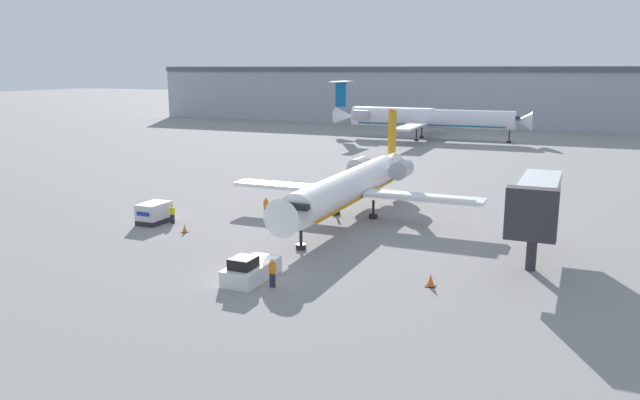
% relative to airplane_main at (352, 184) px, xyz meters
% --- Properties ---
extents(ground_plane, '(600.00, 600.00, 0.00)m').
position_rel_airplane_main_xyz_m(ground_plane, '(-0.05, -18.38, -3.17)').
color(ground_plane, gray).
extents(terminal_building, '(180.00, 16.80, 13.94)m').
position_rel_airplane_main_xyz_m(terminal_building, '(-0.05, 101.62, 3.82)').
color(terminal_building, '#9EA3AD').
rests_on(terminal_building, ground).
extents(airplane_main, '(23.93, 27.59, 9.44)m').
position_rel_airplane_main_xyz_m(airplane_main, '(0.00, 0.00, 0.00)').
color(airplane_main, white).
rests_on(airplane_main, ground).
extents(pushback_tug, '(2.11, 4.71, 1.78)m').
position_rel_airplane_main_xyz_m(pushback_tug, '(-0.08, -18.75, -2.52)').
color(pushback_tug, silver).
rests_on(pushback_tug, ground).
extents(luggage_cart, '(1.95, 2.95, 1.85)m').
position_rel_airplane_main_xyz_m(luggage_cart, '(-15.55, -8.89, -2.25)').
color(luggage_cart, '#232326').
rests_on(luggage_cart, ground).
extents(worker_near_tug, '(0.40, 0.26, 1.88)m').
position_rel_airplane_main_xyz_m(worker_near_tug, '(1.87, -19.47, -2.18)').
color(worker_near_tug, '#232838').
rests_on(worker_near_tug, ground).
extents(worker_by_wing, '(0.40, 0.24, 1.74)m').
position_rel_airplane_main_xyz_m(worker_by_wing, '(-7.65, -2.51, -2.26)').
color(worker_by_wing, '#232838').
rests_on(worker_by_wing, ground).
extents(worker_on_apron, '(0.40, 0.24, 1.71)m').
position_rel_airplane_main_xyz_m(worker_on_apron, '(-14.00, -8.29, -2.28)').
color(worker_on_apron, '#232838').
rests_on(worker_on_apron, ground).
extents(traffic_cone_left, '(0.53, 0.53, 0.71)m').
position_rel_airplane_main_xyz_m(traffic_cone_left, '(-11.16, -10.48, -2.83)').
color(traffic_cone_left, black).
rests_on(traffic_cone_left, ground).
extents(traffic_cone_right, '(0.62, 0.62, 0.83)m').
position_rel_airplane_main_xyz_m(traffic_cone_right, '(11.05, -15.41, -2.78)').
color(traffic_cone_right, black).
rests_on(traffic_cone_right, ground).
extents(airplane_parked_far_left, '(38.21, 33.15, 11.00)m').
position_rel_airplane_main_xyz_m(airplane_parked_far_left, '(-9.50, 66.10, 0.92)').
color(airplane_parked_far_left, silver).
rests_on(airplane_parked_far_left, ground).
extents(jet_bridge, '(3.20, 11.12, 6.19)m').
position_rel_airplane_main_xyz_m(jet_bridge, '(16.56, -7.38, 1.27)').
color(jet_bridge, '#2D2D33').
rests_on(jet_bridge, ground).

